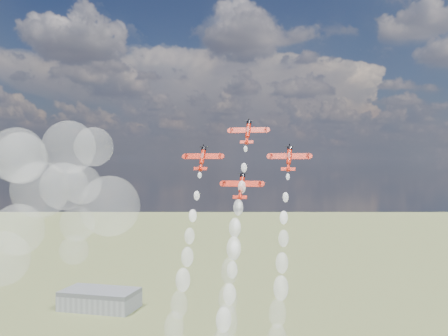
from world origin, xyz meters
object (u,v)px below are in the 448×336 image
plane_lead (248,132)px  plane_slot (241,186)px  hangar (100,299)px  plane_left (202,158)px  plane_right (289,158)px

plane_lead → plane_slot: plane_lead is taller
hangar → plane_left: 238.94m
plane_right → plane_slot: (-12.33, -4.26, -7.50)m
plane_lead → plane_right: bearing=-19.1°
hangar → plane_left: size_ratio=4.64×
plane_lead → plane_slot: (0.00, -8.52, -15.01)m
plane_lead → plane_right: plane_lead is taller
plane_left → plane_slot: plane_left is taller
plane_lead → plane_slot: bearing=-90.0°
plane_right → plane_left: bearing=180.0°
hangar → plane_lead: plane_lead is taller
hangar → plane_right: 252.91m
plane_lead → plane_right: (12.33, -4.26, -7.50)m
hangar → plane_right: plane_right is taller
plane_lead → plane_left: size_ratio=1.00×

